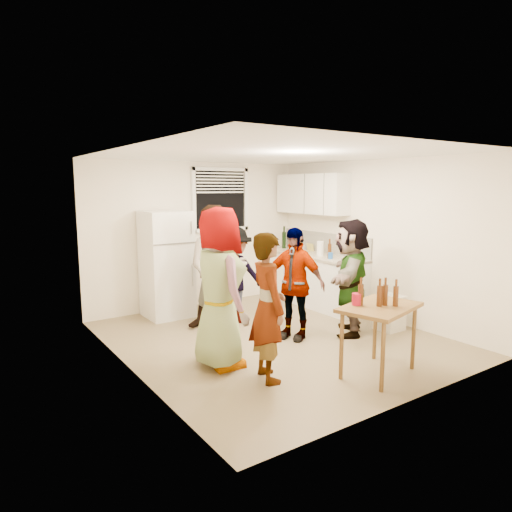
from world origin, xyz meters
TOP-DOWN VIEW (x-y plane):
  - room at (0.00, 0.00)m, footprint 4.00×4.50m
  - window at (0.45, 2.21)m, footprint 1.12×0.10m
  - refrigerator at (-0.75, 1.88)m, footprint 0.70×0.70m
  - counter_lower at (1.70, 1.15)m, footprint 0.60×2.20m
  - countertop at (1.70, 1.15)m, footprint 0.64×2.22m
  - backsplash at (1.99, 1.15)m, footprint 0.03×2.20m
  - upper_cabinets at (1.83, 1.35)m, footprint 0.34×1.60m
  - kettle at (1.65, 1.40)m, footprint 0.24×0.20m
  - paper_towel at (1.68, 0.93)m, footprint 0.11×0.11m
  - wine_bottle at (1.75, 2.04)m, footprint 0.08×0.08m
  - beer_bottle_counter at (1.60, 0.62)m, footprint 0.06×0.06m
  - blue_cup at (1.58, 0.57)m, footprint 0.08×0.08m
  - picture_frame at (1.92, 1.47)m, footprint 0.02×0.17m
  - trash_bin at (1.63, -0.63)m, footprint 0.35×0.35m
  - serving_table at (0.25, -1.62)m, footprint 1.06×0.84m
  - beer_bottle_table at (0.37, -1.73)m, footprint 0.06×0.06m
  - red_cup at (0.04, -1.46)m, footprint 0.10×0.10m
  - guest_grey at (-1.09, -0.42)m, footprint 1.92×1.04m
  - guest_stripe at (-0.85, -1.03)m, footprint 1.70×0.98m
  - guest_back_left at (-0.42, 0.82)m, footprint 1.78×2.00m
  - guest_back_right at (-0.05, 0.94)m, footprint 1.20×1.62m
  - guest_black at (0.24, -0.13)m, footprint 1.78×1.46m
  - guest_orange at (1.03, -0.42)m, footprint 2.23×2.24m

SIDE VIEW (x-z plane):
  - room at x=0.00m, z-range -1.25..1.25m
  - serving_table at x=0.25m, z-range -0.39..0.39m
  - guest_grey at x=-1.09m, z-range -0.30..0.30m
  - guest_stripe at x=-0.85m, z-range -0.19..0.19m
  - guest_back_left at x=-0.42m, z-range -0.34..0.34m
  - guest_back_right at x=-0.05m, z-range -0.27..0.27m
  - guest_black at x=0.24m, z-range -0.19..0.19m
  - guest_orange at x=1.03m, z-range -0.24..0.24m
  - trash_bin at x=1.63m, z-range -0.01..0.51m
  - counter_lower at x=1.70m, z-range 0.00..0.86m
  - beer_bottle_table at x=0.37m, z-range 0.68..0.90m
  - red_cup at x=0.04m, z-range 0.72..0.85m
  - refrigerator at x=-0.75m, z-range 0.00..1.70m
  - countertop at x=1.70m, z-range 0.86..0.90m
  - kettle at x=1.65m, z-range 0.80..1.00m
  - paper_towel at x=1.68m, z-range 0.78..1.02m
  - beer_bottle_counter at x=1.60m, z-range 0.78..1.02m
  - blue_cup at x=1.58m, z-range 0.85..0.95m
  - wine_bottle at x=1.75m, z-range 0.74..1.06m
  - picture_frame at x=1.92m, z-range 0.90..1.04m
  - backsplash at x=1.99m, z-range 0.90..1.26m
  - window at x=0.45m, z-range 1.32..2.38m
  - upper_cabinets at x=1.83m, z-range 1.60..2.30m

